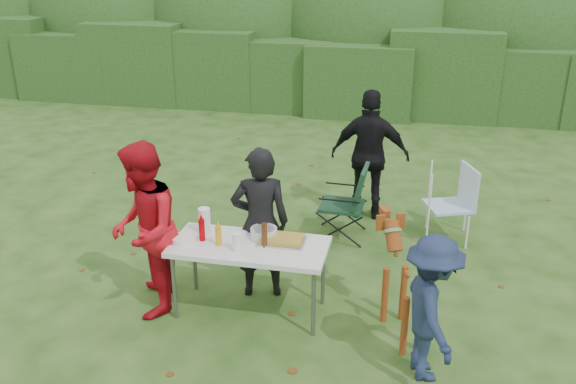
% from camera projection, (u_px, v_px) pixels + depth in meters
% --- Properties ---
extents(ground, '(80.00, 80.00, 0.00)m').
position_uv_depth(ground, '(274.00, 311.00, 6.08)').
color(ground, '#1E4211').
extents(hedge_row, '(22.00, 1.40, 1.70)m').
position_uv_depth(hedge_row, '(361.00, 73.00, 13.00)').
color(hedge_row, '#23471C').
rests_on(hedge_row, ground).
extents(shrub_backdrop, '(20.00, 2.60, 3.20)m').
position_uv_depth(shrub_backdrop, '(370.00, 28.00, 14.16)').
color(shrub_backdrop, '#3D6628').
rests_on(shrub_backdrop, ground).
extents(folding_table, '(1.50, 0.70, 0.74)m').
position_uv_depth(folding_table, '(249.00, 249.00, 5.84)').
color(folding_table, silver).
rests_on(folding_table, ground).
extents(person_cook, '(0.67, 0.53, 1.60)m').
position_uv_depth(person_cook, '(260.00, 223.00, 6.12)').
color(person_cook, black).
rests_on(person_cook, ground).
extents(person_red_jacket, '(0.89, 1.01, 1.73)m').
position_uv_depth(person_red_jacket, '(144.00, 230.00, 5.82)').
color(person_red_jacket, '#B70E1A').
rests_on(person_red_jacket, ground).
extents(person_black_puffy, '(1.02, 0.44, 1.73)m').
position_uv_depth(person_black_puffy, '(370.00, 155.00, 7.89)').
color(person_black_puffy, black).
rests_on(person_black_puffy, ground).
extents(child, '(0.70, 0.94, 1.29)m').
position_uv_depth(child, '(431.00, 309.00, 4.97)').
color(child, '#1A2643').
rests_on(child, ground).
extents(dog, '(0.80, 1.14, 1.00)m').
position_uv_depth(dog, '(405.00, 289.00, 5.52)').
color(dog, brown).
rests_on(dog, ground).
extents(camping_chair, '(0.62, 0.62, 0.95)m').
position_uv_depth(camping_chair, '(342.00, 201.00, 7.48)').
color(camping_chair, '#153722').
rests_on(camping_chair, ground).
extents(lawn_chair, '(0.72, 0.72, 0.94)m').
position_uv_depth(lawn_chair, '(449.00, 203.00, 7.44)').
color(lawn_chair, '#4A93BA').
rests_on(lawn_chair, ground).
extents(food_tray, '(0.45, 0.30, 0.02)m').
position_uv_depth(food_tray, '(282.00, 241.00, 5.86)').
color(food_tray, '#B7B7BA').
rests_on(food_tray, folding_table).
extents(focaccia_bread, '(0.40, 0.26, 0.04)m').
position_uv_depth(focaccia_bread, '(282.00, 239.00, 5.85)').
color(focaccia_bread, '#AA8E31').
rests_on(focaccia_bread, food_tray).
extents(mustard_bottle, '(0.06, 0.06, 0.20)m').
position_uv_depth(mustard_bottle, '(219.00, 236.00, 5.77)').
color(mustard_bottle, orange).
rests_on(mustard_bottle, folding_table).
extents(ketchup_bottle, '(0.06, 0.06, 0.22)m').
position_uv_depth(ketchup_bottle, '(202.00, 230.00, 5.86)').
color(ketchup_bottle, '#A00006').
rests_on(ketchup_bottle, folding_table).
extents(beer_bottle, '(0.06, 0.06, 0.24)m').
position_uv_depth(beer_bottle, '(264.00, 235.00, 5.74)').
color(beer_bottle, '#47230F').
rests_on(beer_bottle, folding_table).
extents(paper_towel_roll, '(0.12, 0.12, 0.26)m').
position_uv_depth(paper_towel_roll, '(204.00, 221.00, 6.01)').
color(paper_towel_roll, white).
rests_on(paper_towel_roll, folding_table).
extents(cup_stack, '(0.08, 0.08, 0.18)m').
position_uv_depth(cup_stack, '(237.00, 242.00, 5.67)').
color(cup_stack, white).
rests_on(cup_stack, folding_table).
extents(pasta_bowl, '(0.26, 0.26, 0.10)m').
position_uv_depth(pasta_bowl, '(264.00, 233.00, 5.94)').
color(pasta_bowl, silver).
rests_on(pasta_bowl, folding_table).
extents(plate_stack, '(0.24, 0.24, 0.05)m').
position_uv_depth(plate_stack, '(184.00, 239.00, 5.88)').
color(plate_stack, white).
rests_on(plate_stack, folding_table).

